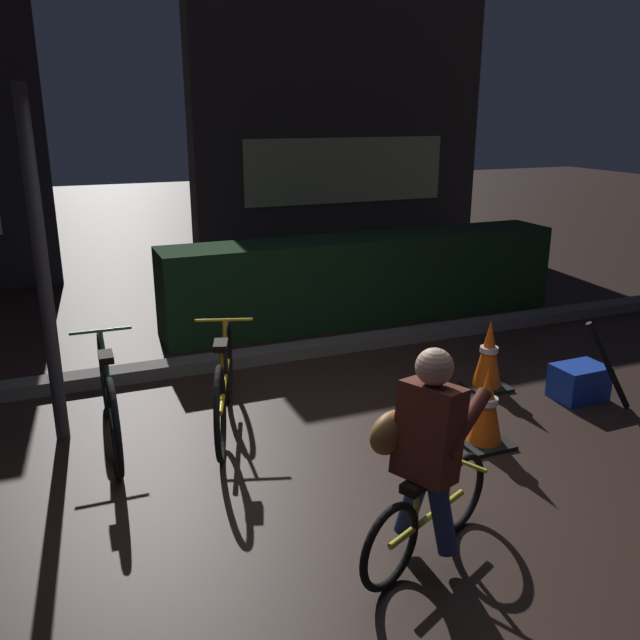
% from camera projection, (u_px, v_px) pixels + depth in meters
% --- Properties ---
extents(ground_plane, '(40.00, 40.00, 0.00)m').
position_uv_depth(ground_plane, '(326.00, 470.00, 4.69)').
color(ground_plane, black).
extents(sidewalk_curb, '(12.00, 0.24, 0.12)m').
position_uv_depth(sidewalk_curb, '(240.00, 358.00, 6.62)').
color(sidewalk_curb, '#56544F').
rests_on(sidewalk_curb, ground).
extents(hedge_row, '(4.80, 0.70, 1.00)m').
position_uv_depth(hedge_row, '(365.00, 278.00, 7.93)').
color(hedge_row, black).
rests_on(hedge_row, ground).
extents(storefront_right, '(5.26, 0.54, 4.24)m').
position_uv_depth(storefront_right, '(341.00, 127.00, 11.60)').
color(storefront_right, '#383330').
rests_on(storefront_right, ground).
extents(street_post, '(0.10, 0.10, 2.58)m').
position_uv_depth(street_post, '(43.00, 274.00, 4.76)').
color(street_post, '#2D2D33').
rests_on(street_post, ground).
extents(parked_bike_center_left, '(0.46, 1.74, 0.80)m').
position_uv_depth(parked_bike_center_left, '(109.00, 396.00, 5.01)').
color(parked_bike_center_left, black).
rests_on(parked_bike_center_left, ground).
extents(parked_bike_center_right, '(0.60, 1.67, 0.80)m').
position_uv_depth(parked_bike_center_right, '(224.00, 383.00, 5.25)').
color(parked_bike_center_right, black).
rests_on(parked_bike_center_right, ground).
extents(traffic_cone_near, '(0.36, 0.36, 0.62)m').
position_uv_depth(traffic_cone_near, '(486.00, 408.00, 4.97)').
color(traffic_cone_near, black).
rests_on(traffic_cone_near, ground).
extents(traffic_cone_far, '(0.36, 0.36, 0.65)m').
position_uv_depth(traffic_cone_far, '(489.00, 355.00, 5.98)').
color(traffic_cone_far, black).
rests_on(traffic_cone_far, ground).
extents(blue_crate, '(0.45, 0.33, 0.30)m').
position_uv_depth(blue_crate, '(579.00, 382.00, 5.82)').
color(blue_crate, '#193DB7').
rests_on(blue_crate, ground).
extents(cyclist, '(1.09, 0.57, 1.25)m').
position_uv_depth(cyclist, '(425.00, 456.00, 3.61)').
color(cyclist, black).
rests_on(cyclist, ground).
extents(closed_umbrella, '(0.44, 0.21, 0.77)m').
position_uv_depth(closed_umbrella, '(608.00, 366.00, 5.54)').
color(closed_umbrella, black).
rests_on(closed_umbrella, ground).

